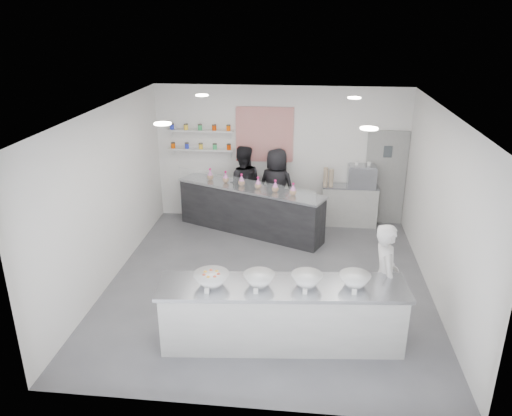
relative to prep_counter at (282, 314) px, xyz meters
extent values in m
plane|color=#515156|center=(-0.34, 1.68, -0.47)|extent=(6.00, 6.00, 0.00)
plane|color=white|center=(-0.34, 1.68, 2.53)|extent=(6.00, 6.00, 0.00)
plane|color=white|center=(-0.34, 4.68, 1.03)|extent=(5.50, 0.00, 5.50)
plane|color=white|center=(-3.09, 1.68, 1.03)|extent=(0.00, 6.00, 6.00)
plane|color=white|center=(2.41, 1.68, 1.03)|extent=(0.00, 6.00, 6.00)
cube|color=gray|center=(1.96, 4.65, 0.58)|extent=(0.88, 0.04, 2.10)
cube|color=#B41D1B|center=(-0.69, 4.65, 1.48)|extent=(1.25, 0.03, 1.20)
cube|color=silver|center=(-2.09, 4.58, 1.13)|extent=(1.45, 0.22, 0.04)
cube|color=silver|center=(-2.09, 4.58, 1.55)|extent=(1.45, 0.22, 0.04)
cylinder|color=white|center=(-1.74, 0.68, 2.51)|extent=(0.24, 0.24, 0.02)
cylinder|color=white|center=(1.06, 0.68, 2.51)|extent=(0.24, 0.24, 0.02)
cylinder|color=white|center=(-1.74, 3.28, 2.51)|extent=(0.24, 0.24, 0.02)
cylinder|color=white|center=(1.06, 3.28, 2.51)|extent=(0.24, 0.24, 0.02)
cube|color=beige|center=(0.00, 0.00, 0.00)|extent=(3.48, 1.09, 0.93)
cube|color=black|center=(-0.92, 3.82, 0.04)|extent=(3.25, 1.87, 1.02)
cube|color=white|center=(-1.03, 3.55, 0.69)|extent=(2.97, 1.31, 0.28)
cube|color=beige|center=(1.21, 4.46, -0.01)|extent=(1.22, 0.39, 0.91)
cube|color=#93969E|center=(1.43, 4.46, 0.67)|extent=(0.60, 0.41, 0.46)
imported|color=silver|center=(1.45, 0.60, 0.36)|extent=(0.44, 0.63, 1.65)
imported|color=black|center=(-1.13, 4.28, 0.42)|extent=(0.95, 0.78, 1.78)
imported|color=black|center=(-0.39, 4.28, 0.40)|extent=(0.99, 0.82, 1.74)
camera|label=1|loc=(0.28, -5.96, 3.92)|focal=35.00mm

